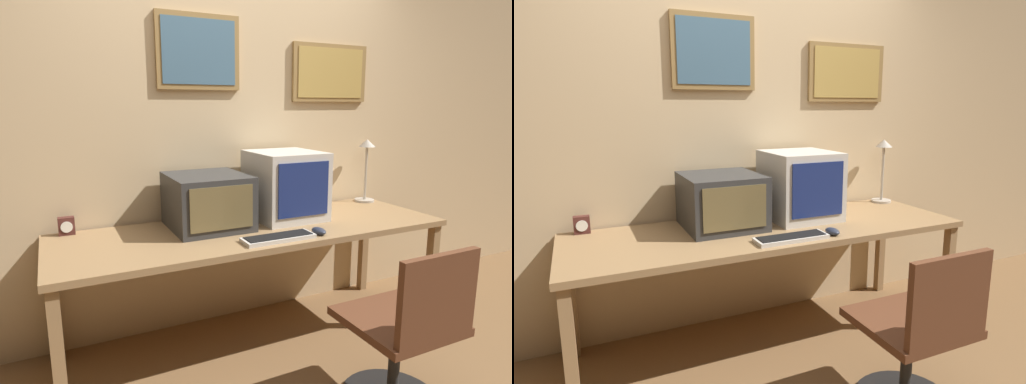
# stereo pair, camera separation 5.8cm
# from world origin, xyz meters

# --- Properties ---
(wall_back) EXTENTS (8.00, 0.08, 2.60)m
(wall_back) POSITION_xyz_m (0.00, 1.30, 1.31)
(wall_back) COLOR #D1B284
(wall_back) RESTS_ON ground_plane
(desk) EXTENTS (2.36, 0.78, 0.75)m
(desk) POSITION_xyz_m (0.00, 0.86, 0.69)
(desk) COLOR #99754C
(desk) RESTS_ON ground_plane
(monitor_left) EXTENTS (0.45, 0.48, 0.32)m
(monitor_left) POSITION_xyz_m (-0.26, 1.00, 0.92)
(monitor_left) COLOR #333333
(monitor_left) RESTS_ON desk
(monitor_right) EXTENTS (0.43, 0.46, 0.43)m
(monitor_right) POSITION_xyz_m (0.27, 0.99, 0.97)
(monitor_right) COLOR beige
(monitor_right) RESTS_ON desk
(keyboard_main) EXTENTS (0.41, 0.13, 0.03)m
(keyboard_main) POSITION_xyz_m (0.00, 0.58, 0.77)
(keyboard_main) COLOR beige
(keyboard_main) RESTS_ON desk
(mouse_near_keyboard) EXTENTS (0.07, 0.11, 0.04)m
(mouse_near_keyboard) POSITION_xyz_m (0.26, 0.58, 0.77)
(mouse_near_keyboard) COLOR #282D3D
(mouse_near_keyboard) RESTS_ON desk
(desk_clock) EXTENTS (0.09, 0.05, 0.10)m
(desk_clock) POSITION_xyz_m (-1.04, 1.20, 0.81)
(desk_clock) COLOR #4C231E
(desk_clock) RESTS_ON desk
(desk_lamp) EXTENTS (0.15, 0.15, 0.48)m
(desk_lamp) POSITION_xyz_m (1.07, 1.15, 1.06)
(desk_lamp) COLOR #B2A899
(desk_lamp) RESTS_ON desk
(office_chair) EXTENTS (0.50, 0.50, 0.86)m
(office_chair) POSITION_xyz_m (0.36, -0.02, 0.38)
(office_chair) COLOR black
(office_chair) RESTS_ON ground_plane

